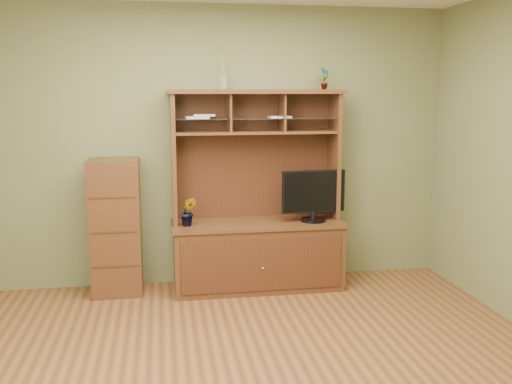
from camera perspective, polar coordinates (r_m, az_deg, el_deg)
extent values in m
cube|color=brown|center=(4.05, -0.17, -17.73)|extent=(4.50, 4.00, 0.02)
cube|color=#626B3F|center=(5.61, -3.53, 4.56)|extent=(4.50, 0.02, 2.70)
cube|color=#626B3F|center=(1.72, 10.87, -7.86)|extent=(4.50, 0.02, 2.70)
cube|color=#422212|center=(5.55, 0.16, -6.43)|extent=(1.60, 0.55, 0.62)
cube|color=#32190D|center=(5.28, 0.67, -7.27)|extent=(1.50, 0.01, 0.50)
sphere|color=silver|center=(5.28, 0.70, -7.64)|extent=(0.02, 0.02, 0.02)
cube|color=#422212|center=(5.47, 0.16, -3.16)|extent=(1.64, 0.59, 0.03)
cube|color=#422212|center=(5.38, -8.25, 3.45)|extent=(0.04, 0.35, 1.25)
cube|color=#422212|center=(5.64, 7.84, 3.75)|extent=(0.04, 0.35, 1.25)
cube|color=#32190D|center=(5.62, -0.29, 3.82)|extent=(1.52, 0.02, 1.25)
cube|color=#422212|center=(5.42, -0.02, 10.00)|extent=(1.66, 0.40, 0.04)
cube|color=#422212|center=(5.44, -0.02, 5.99)|extent=(1.52, 0.32, 0.02)
cube|color=#422212|center=(5.39, -2.70, 7.93)|extent=(0.02, 0.31, 0.35)
cube|color=#422212|center=(5.48, 2.62, 7.96)|extent=(0.02, 0.31, 0.35)
cube|color=silver|center=(5.42, 0.00, 7.36)|extent=(1.50, 0.27, 0.01)
cylinder|color=black|center=(5.52, 5.73, -2.80)|extent=(0.24, 0.24, 0.02)
cylinder|color=black|center=(5.51, 5.74, -2.29)|extent=(0.05, 0.05, 0.08)
cube|color=black|center=(5.46, 5.78, 0.06)|extent=(0.62, 0.10, 0.40)
imported|color=#31521C|center=(5.31, -6.78, -1.96)|extent=(0.17, 0.14, 0.27)
imported|color=#326322|center=(5.57, 6.82, 11.26)|extent=(0.13, 0.11, 0.22)
cylinder|color=silver|center=(5.38, -3.37, 10.79)|extent=(0.06, 0.06, 0.11)
cylinder|color=#9C844E|center=(5.39, -3.39, 12.43)|extent=(0.04, 0.04, 0.20)
cube|color=silver|center=(5.37, -5.94, 7.43)|extent=(0.23, 0.18, 0.02)
cube|color=silver|center=(5.37, -5.19, 7.66)|extent=(0.20, 0.16, 0.02)
cube|color=silver|center=(5.47, 2.36, 7.51)|extent=(0.21, 0.17, 0.02)
cube|color=#422212|center=(5.48, -13.83, -3.41)|extent=(0.45, 0.41, 1.27)
cube|color=#32190D|center=(5.36, -13.85, -7.23)|extent=(0.41, 0.01, 0.02)
cube|color=#32190D|center=(5.28, -13.99, -3.93)|extent=(0.41, 0.01, 0.01)
cube|color=#32190D|center=(5.21, -14.14, -0.53)|extent=(0.41, 0.01, 0.01)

